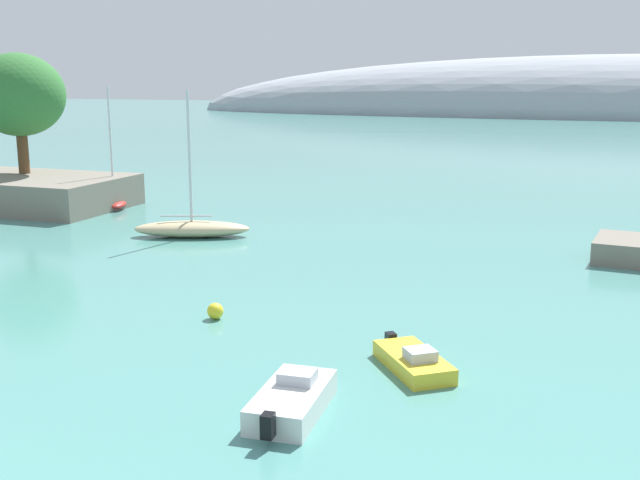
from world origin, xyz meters
name	(u,v)px	position (x,y,z in m)	size (l,w,h in m)	color
shore_outcrop	(23,191)	(-27.56, 38.70, 1.29)	(17.18, 10.08, 2.59)	gray
tree_clump_shore	(19,95)	(-28.47, 40.18, 9.15)	(7.65, 7.65, 10.04)	brown
distant_ridge	(633,116)	(25.21, 216.36, 0.00)	(261.03, 53.07, 33.19)	#999EA8
sailboat_red_near_shore	(114,200)	(-20.36, 41.20, 0.55)	(5.03, 5.73, 9.94)	red
sailboat_sand_mid_mooring	(192,228)	(-8.16, 32.65, 0.62)	(8.17, 4.93, 9.81)	#C6B284
motorboat_white_foreground	(292,400)	(8.77, 9.03, 0.46)	(2.25, 4.65, 1.23)	white
motorboat_yellow_alongside_breakwater	(413,361)	(11.59, 14.08, 0.35)	(3.72, 4.11, 1.00)	yellow
mooring_buoy_yellow	(215,311)	(1.79, 17.03, 0.37)	(0.74, 0.74, 0.74)	yellow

